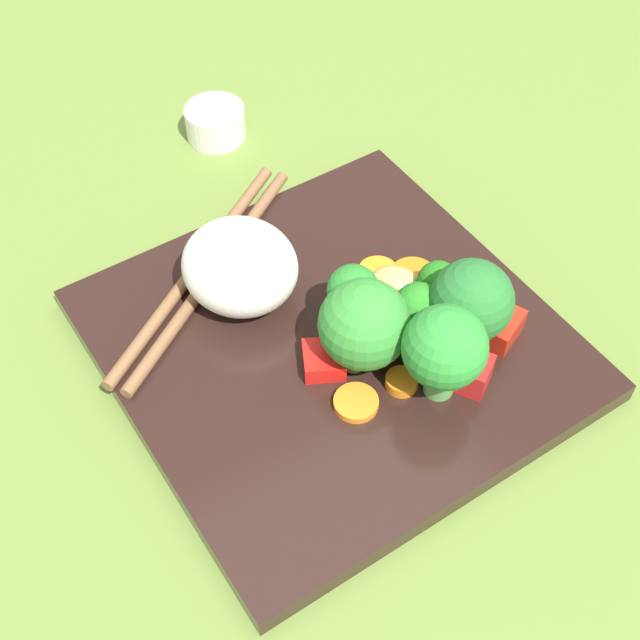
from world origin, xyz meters
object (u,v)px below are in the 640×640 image
(broccoli_floret_5, at_px, (438,283))
(sauce_cup, at_px, (215,123))
(square_plate, at_px, (332,344))
(carrot_slice_1, at_px, (378,273))
(chopstick_pair, at_px, (204,271))
(rice_mound, at_px, (240,267))

(broccoli_floret_5, relative_size, sauce_cup, 0.78)
(square_plate, relative_size, carrot_slice_1, 9.92)
(carrot_slice_1, bearing_deg, square_plate, 27.88)
(square_plate, height_order, chopstick_pair, chopstick_pair)
(carrot_slice_1, relative_size, chopstick_pair, 0.14)
(chopstick_pair, distance_m, sauce_cup, 0.17)
(rice_mound, relative_size, sauce_cup, 1.61)
(square_plate, xyz_separation_m, sauce_cup, (-0.04, -0.24, 0.01))
(chopstick_pair, bearing_deg, square_plate, 82.37)
(carrot_slice_1, relative_size, sauce_cup, 0.57)
(square_plate, distance_m, broccoli_floret_5, 0.08)
(sauce_cup, bearing_deg, rice_mound, 68.86)
(square_plate, xyz_separation_m, rice_mound, (0.03, -0.06, 0.04))
(carrot_slice_1, distance_m, sauce_cup, 0.21)
(chopstick_pair, bearing_deg, broccoli_floret_5, 104.22)
(square_plate, bearing_deg, sauce_cup, -98.59)
(rice_mound, xyz_separation_m, carrot_slice_1, (-0.09, 0.03, -0.03))
(carrot_slice_1, distance_m, chopstick_pair, 0.12)
(square_plate, relative_size, chopstick_pair, 1.41)
(sauce_cup, bearing_deg, broccoli_floret_5, 98.19)
(chopstick_pair, xyz_separation_m, sauce_cup, (-0.08, -0.15, -0.01))
(sauce_cup, bearing_deg, carrot_slice_1, 95.04)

